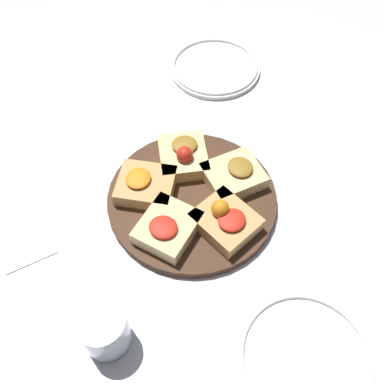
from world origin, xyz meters
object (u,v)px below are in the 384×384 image
(plate_left, at_px, (215,67))
(water_glass, at_px, (104,330))
(serving_board, at_px, (192,199))
(napkin_stack, at_px, (23,239))
(plate_right, at_px, (306,358))

(plate_left, relative_size, water_glass, 2.66)
(serving_board, relative_size, napkin_stack, 2.92)
(water_glass, xyz_separation_m, napkin_stack, (-0.21, -0.13, -0.04))
(plate_left, height_order, napkin_stack, plate_left)
(serving_board, distance_m, plate_right, 0.34)
(water_glass, relative_size, napkin_stack, 0.74)
(serving_board, distance_m, napkin_stack, 0.31)
(water_glass, bearing_deg, serving_board, 141.70)
(serving_board, xyz_separation_m, plate_right, (0.32, 0.11, -0.00))
(plate_left, relative_size, napkin_stack, 1.97)
(water_glass, bearing_deg, napkin_stack, -147.11)
(napkin_stack, bearing_deg, plate_left, 131.01)
(plate_left, distance_m, plate_right, 0.68)
(serving_board, bearing_deg, water_glass, -38.30)
(serving_board, xyz_separation_m, water_glass, (0.23, -0.18, 0.03))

